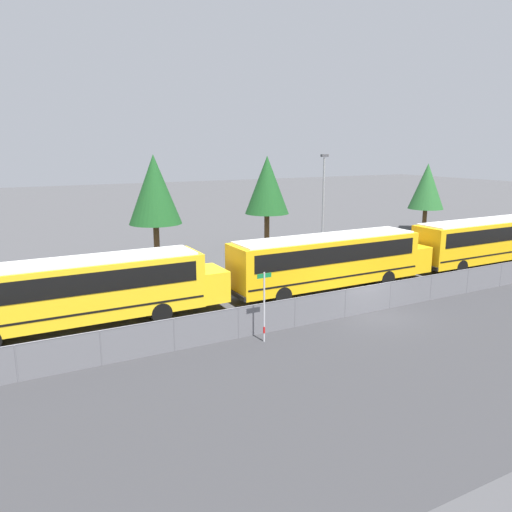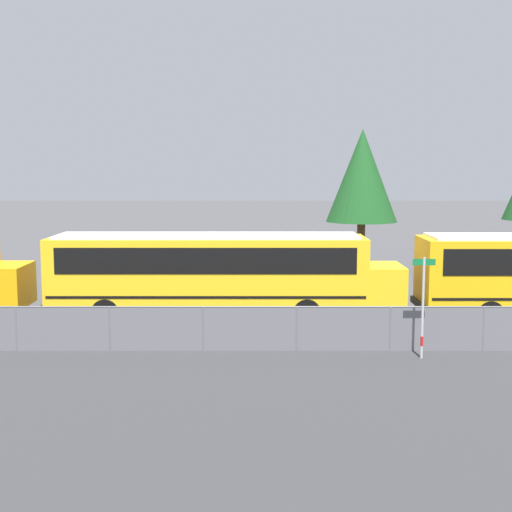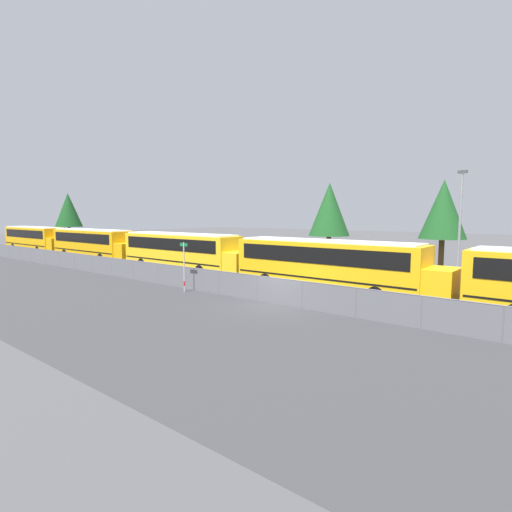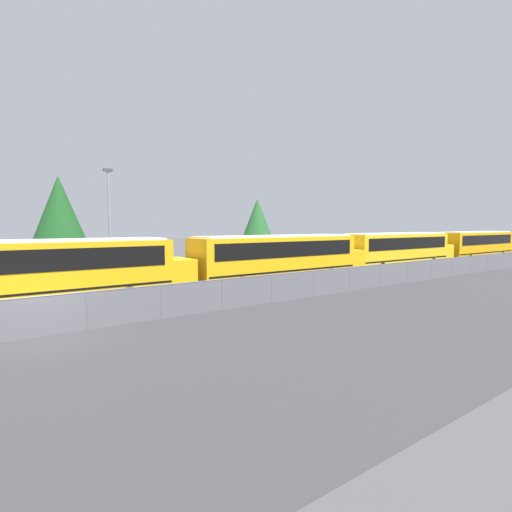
{
  "view_description": "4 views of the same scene",
  "coord_description": "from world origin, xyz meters",
  "px_view_note": "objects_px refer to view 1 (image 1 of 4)",
  "views": [
    {
      "loc": [
        -16.98,
        -19.09,
        8.48
      ],
      "look_at": [
        -3.73,
        5.43,
        2.37
      ],
      "focal_mm": 35.0,
      "sensor_mm": 36.0,
      "label": 1
    },
    {
      "loc": [
        -11.91,
        -22.55,
        5.97
      ],
      "look_at": [
        -11.83,
        4.98,
        2.47
      ],
      "focal_mm": 50.0,
      "sensor_mm": 36.0,
      "label": 2
    },
    {
      "loc": [
        12.57,
        -17.56,
        4.91
      ],
      "look_at": [
        -5.54,
        4.89,
        1.92
      ],
      "focal_mm": 28.0,
      "sensor_mm": 36.0,
      "label": 3
    },
    {
      "loc": [
        -2.22,
        -15.9,
        3.98
      ],
      "look_at": [
        13.61,
        5.45,
        1.95
      ],
      "focal_mm": 28.0,
      "sensor_mm": 36.0,
      "label": 4
    }
  ],
  "objects_px": {
    "school_bus_4": "(488,238)",
    "tree_3": "(427,186)",
    "street_sign": "(264,306)",
    "light_pole": "(323,201)",
    "school_bus_3": "(331,258)",
    "school_bus_2": "(81,288)",
    "tree_2": "(154,190)",
    "tree_1": "(267,185)"
  },
  "relations": [
    {
      "from": "school_bus_2",
      "to": "tree_1",
      "type": "xyz_separation_m",
      "value": [
        17.38,
        12.87,
        3.33
      ]
    },
    {
      "from": "tree_1",
      "to": "tree_2",
      "type": "xyz_separation_m",
      "value": [
        -9.98,
        -0.84,
        0.08
      ]
    },
    {
      "from": "school_bus_3",
      "to": "tree_3",
      "type": "xyz_separation_m",
      "value": [
        22.3,
        13.64,
        2.5
      ]
    },
    {
      "from": "school_bus_3",
      "to": "tree_1",
      "type": "bearing_deg",
      "value": 76.71
    },
    {
      "from": "street_sign",
      "to": "school_bus_4",
      "type": "bearing_deg",
      "value": 13.39
    },
    {
      "from": "school_bus_4",
      "to": "street_sign",
      "type": "relative_size",
      "value": 4.31
    },
    {
      "from": "school_bus_4",
      "to": "tree_2",
      "type": "xyz_separation_m",
      "value": [
        -20.88,
        12.53,
        3.41
      ]
    },
    {
      "from": "tree_1",
      "to": "tree_3",
      "type": "height_order",
      "value": "tree_1"
    },
    {
      "from": "school_bus_4",
      "to": "street_sign",
      "type": "height_order",
      "value": "school_bus_4"
    },
    {
      "from": "school_bus_3",
      "to": "school_bus_4",
      "type": "xyz_separation_m",
      "value": [
        14.03,
        -0.11,
        0.0
      ]
    },
    {
      "from": "school_bus_4",
      "to": "school_bus_3",
      "type": "bearing_deg",
      "value": 179.56
    },
    {
      "from": "street_sign",
      "to": "light_pole",
      "type": "distance_m",
      "value": 19.0
    },
    {
      "from": "school_bus_3",
      "to": "school_bus_4",
      "type": "height_order",
      "value": "same"
    },
    {
      "from": "school_bus_4",
      "to": "light_pole",
      "type": "bearing_deg",
      "value": 135.27
    },
    {
      "from": "school_bus_3",
      "to": "tree_3",
      "type": "height_order",
      "value": "tree_3"
    },
    {
      "from": "school_bus_4",
      "to": "tree_3",
      "type": "xyz_separation_m",
      "value": [
        8.27,
        13.74,
        2.5
      ]
    },
    {
      "from": "school_bus_4",
      "to": "tree_2",
      "type": "relative_size",
      "value": 1.72
    },
    {
      "from": "tree_1",
      "to": "school_bus_3",
      "type": "bearing_deg",
      "value": -103.29
    },
    {
      "from": "street_sign",
      "to": "tree_2",
      "type": "xyz_separation_m",
      "value": [
        0.66,
        17.66,
        3.73
      ]
    },
    {
      "from": "school_bus_2",
      "to": "school_bus_4",
      "type": "height_order",
      "value": "same"
    },
    {
      "from": "school_bus_3",
      "to": "street_sign",
      "type": "relative_size",
      "value": 4.31
    },
    {
      "from": "light_pole",
      "to": "tree_3",
      "type": "bearing_deg",
      "value": 17.26
    },
    {
      "from": "light_pole",
      "to": "tree_2",
      "type": "relative_size",
      "value": 0.99
    },
    {
      "from": "street_sign",
      "to": "tree_2",
      "type": "height_order",
      "value": "tree_2"
    },
    {
      "from": "light_pole",
      "to": "tree_3",
      "type": "distance_m",
      "value": 17.66
    },
    {
      "from": "school_bus_4",
      "to": "tree_3",
      "type": "relative_size",
      "value": 2.0
    },
    {
      "from": "street_sign",
      "to": "light_pole",
      "type": "bearing_deg",
      "value": 46.46
    },
    {
      "from": "school_bus_2",
      "to": "tree_2",
      "type": "relative_size",
      "value": 1.72
    },
    {
      "from": "tree_1",
      "to": "tree_3",
      "type": "xyz_separation_m",
      "value": [
        19.17,
        0.38,
        -0.83
      ]
    },
    {
      "from": "school_bus_2",
      "to": "street_sign",
      "type": "height_order",
      "value": "school_bus_2"
    },
    {
      "from": "school_bus_3",
      "to": "light_pole",
      "type": "xyz_separation_m",
      "value": [
        5.44,
        8.4,
        2.35
      ]
    },
    {
      "from": "light_pole",
      "to": "school_bus_4",
      "type": "bearing_deg",
      "value": -44.73
    },
    {
      "from": "street_sign",
      "to": "school_bus_3",
      "type": "bearing_deg",
      "value": 34.86
    },
    {
      "from": "tree_1",
      "to": "light_pole",
      "type": "bearing_deg",
      "value": -64.57
    },
    {
      "from": "school_bus_3",
      "to": "street_sign",
      "type": "distance_m",
      "value": 9.16
    },
    {
      "from": "school_bus_4",
      "to": "tree_2",
      "type": "bearing_deg",
      "value": 149.04
    },
    {
      "from": "school_bus_3",
      "to": "school_bus_4",
      "type": "distance_m",
      "value": 14.03
    },
    {
      "from": "school_bus_2",
      "to": "light_pole",
      "type": "height_order",
      "value": "light_pole"
    },
    {
      "from": "school_bus_2",
      "to": "tree_2",
      "type": "bearing_deg",
      "value": 58.44
    },
    {
      "from": "street_sign",
      "to": "tree_3",
      "type": "height_order",
      "value": "tree_3"
    },
    {
      "from": "tree_3",
      "to": "light_pole",
      "type": "bearing_deg",
      "value": -162.74
    },
    {
      "from": "school_bus_4",
      "to": "tree_3",
      "type": "bearing_deg",
      "value": 58.95
    }
  ]
}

